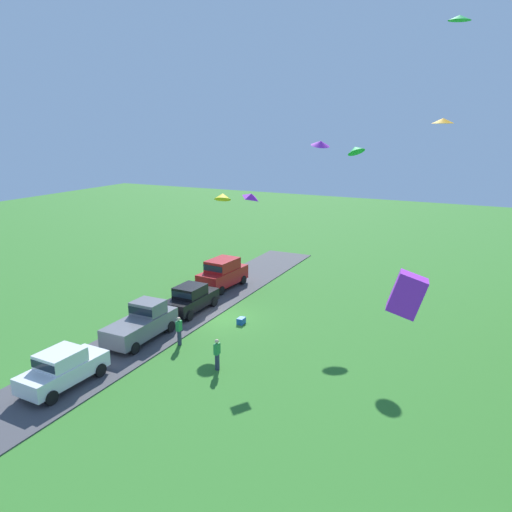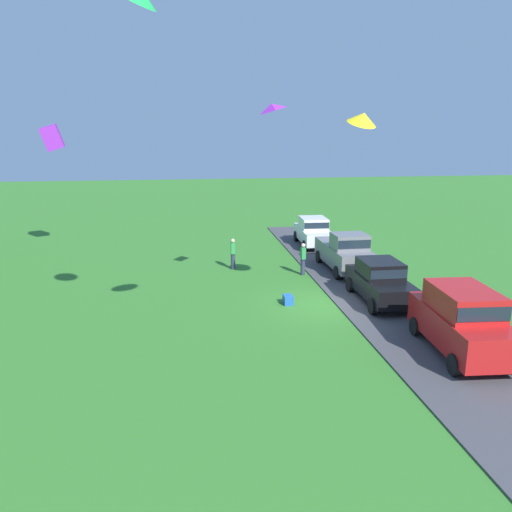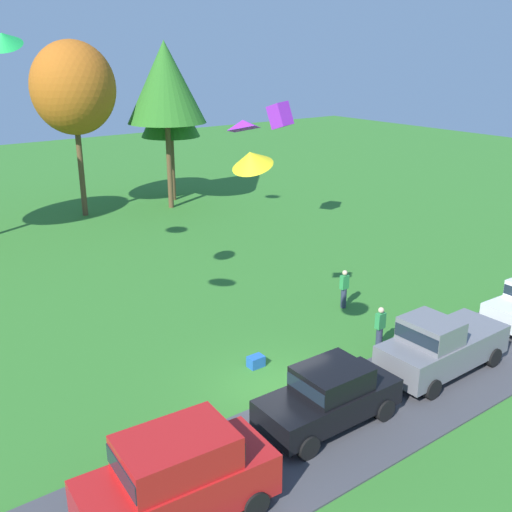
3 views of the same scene
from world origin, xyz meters
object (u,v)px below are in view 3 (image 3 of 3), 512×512
object	(u,v)px
car_suv_near_entrance	(177,475)
tree_center_back	(165,83)
kite_delta_topmost	(251,159)
person_watching_sky	(344,289)
car_pickup_by_flagpole	(440,345)
kite_diamond_over_trees	(243,125)
kite_delta_mid_center	(3,39)
car_sedan_far_end	(329,394)
kite_box_low_drifter	(280,115)
tree_right_of_center	(170,107)
person_on_lawn	(380,328)
cooler_box	(256,361)
tree_far_left	(73,88)

from	to	relation	value
car_suv_near_entrance	tree_center_back	size ratio (longest dim) A/B	0.43
kite_delta_topmost	person_watching_sky	bearing A→B (deg)	27.53
car_pickup_by_flagpole	tree_center_back	world-z (taller)	tree_center_back
kite_diamond_over_trees	kite_delta_mid_center	xyz separation A→B (m)	(-5.75, 4.58, 2.56)
person_watching_sky	tree_center_back	world-z (taller)	tree_center_back
kite_delta_topmost	tree_center_back	bearing A→B (deg)	66.30
car_sedan_far_end	kite_box_low_drifter	xyz separation A→B (m)	(10.77, 15.78, 5.99)
car_suv_near_entrance	car_pickup_by_flagpole	bearing A→B (deg)	3.31
car_sedan_far_end	tree_center_back	distance (m)	27.94
person_watching_sky	kite_delta_mid_center	size ratio (longest dim) A/B	1.51
tree_right_of_center	tree_center_back	bearing A→B (deg)	-123.70
kite_box_low_drifter	person_on_lawn	bearing A→B (deg)	-114.16
car_sedan_far_end	kite_delta_topmost	world-z (taller)	kite_delta_topmost
cooler_box	kite_diamond_over_trees	size ratio (longest dim) A/B	0.60
kite_diamond_over_trees	kite_box_low_drifter	size ratio (longest dim) A/B	0.71
tree_far_left	kite_diamond_over_trees	distance (m)	22.39
car_suv_near_entrance	car_pickup_by_flagpole	world-z (taller)	car_suv_near_entrance
car_sedan_far_end	cooler_box	bearing A→B (deg)	85.34
person_watching_sky	car_sedan_far_end	bearing A→B (deg)	-137.49
car_sedan_far_end	tree_far_left	xyz separation A→B (m)	(3.22, 27.06, 7.17)
car_sedan_far_end	person_on_lawn	world-z (taller)	car_sedan_far_end
tree_far_left	kite_box_low_drifter	distance (m)	13.62
tree_center_back	kite_diamond_over_trees	size ratio (longest dim) A/B	11.96
car_suv_near_entrance	tree_center_back	bearing A→B (deg)	61.28
car_pickup_by_flagpole	kite_delta_mid_center	world-z (taller)	kite_delta_mid_center
car_pickup_by_flagpole	tree_center_back	distance (m)	26.82
tree_center_back	kite_diamond_over_trees	world-z (taller)	tree_center_back
person_watching_sky	kite_box_low_drifter	world-z (taller)	kite_box_low_drifter
person_watching_sky	tree_center_back	bearing A→B (deg)	82.81
tree_center_back	tree_right_of_center	size ratio (longest dim) A/B	1.26
kite_delta_topmost	kite_diamond_over_trees	bearing A→B (deg)	57.95
car_suv_near_entrance	person_on_lawn	bearing A→B (deg)	16.44
car_sedan_far_end	cooler_box	world-z (taller)	car_sedan_far_end
tree_right_of_center	kite_delta_mid_center	xyz separation A→B (m)	(-15.46, -17.90, 4.19)
car_sedan_far_end	cooler_box	xyz separation A→B (m)	(0.33, 4.04, -0.84)
car_suv_near_entrance	person_on_lawn	distance (m)	10.63
car_sedan_far_end	kite_diamond_over_trees	world-z (taller)	kite_diamond_over_trees
car_pickup_by_flagpole	kite_box_low_drifter	xyz separation A→B (m)	(5.72, 15.85, 5.92)
kite_delta_topmost	tree_far_left	bearing A→B (deg)	79.33
person_on_lawn	kite_box_low_drifter	xyz separation A→B (m)	(6.04, 13.46, 6.15)
cooler_box	kite_delta_mid_center	bearing A→B (deg)	136.56
tree_far_left	tree_center_back	distance (m)	5.87
person_watching_sky	tree_far_left	world-z (taller)	tree_far_left
car_pickup_by_flagpole	kite_delta_topmost	bearing A→B (deg)	164.79
kite_delta_mid_center	car_sedan_far_end	bearing A→B (deg)	-60.40
tree_right_of_center	kite_box_low_drifter	size ratio (longest dim) A/B	6.73
tree_center_back	kite_delta_mid_center	xyz separation A→B (m)	(-14.21, -16.02, 2.42)
person_watching_sky	tree_far_left	distance (m)	22.65
kite_diamond_over_trees	cooler_box	bearing A→B (deg)	-95.32
car_suv_near_entrance	tree_far_left	size ratio (longest dim) A/B	0.42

